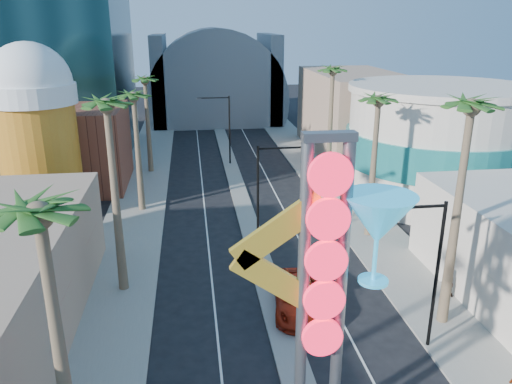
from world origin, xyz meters
name	(u,v)px	position (x,y,z in m)	size (l,w,h in m)	color
sidewalk_west	(141,192)	(-9.50, 35.00, 0.07)	(5.00, 100.00, 0.15)	gray
sidewalk_east	(329,184)	(9.50, 35.00, 0.07)	(5.00, 100.00, 0.15)	gray
median	(235,179)	(0.00, 38.00, 0.07)	(1.60, 84.00, 0.15)	gray
brick_filler_west	(75,148)	(-16.00, 38.00, 4.00)	(10.00, 10.00, 8.00)	brown
filler_east	(354,113)	(16.00, 48.00, 5.00)	(10.00, 20.00, 10.00)	tan
beer_mug	(36,126)	(-17.00, 30.00, 7.84)	(7.00, 7.00, 14.50)	#C4631A
turquoise_building	(436,143)	(18.00, 30.00, 5.25)	(16.60, 16.60, 10.60)	beige
canopy	(216,95)	(0.00, 72.00, 4.31)	(22.00, 16.00, 22.00)	slate
neon_sign	(345,275)	(0.82, 2.96, 7.31)	(6.53, 2.60, 12.55)	gray
streetlight_0	(266,189)	(0.55, 20.00, 4.88)	(3.79, 0.25, 8.00)	black
streetlight_1	(225,123)	(-0.55, 44.00, 4.88)	(3.79, 0.25, 8.00)	black
streetlight_2	(429,263)	(6.72, 8.00, 4.83)	(3.45, 0.25, 8.00)	black
palm_0	(42,233)	(-9.00, 2.00, 9.93)	(2.40, 2.40, 11.70)	brown
palm_1	(108,118)	(-9.00, 16.00, 10.82)	(2.40, 2.40, 12.70)	brown
palm_2	(134,104)	(-9.00, 30.00, 9.48)	(2.40, 2.40, 11.20)	brown
palm_3	(145,86)	(-9.00, 42.00, 9.48)	(2.40, 2.40, 11.20)	brown
palm_5	(469,123)	(9.00, 10.00, 11.27)	(2.40, 2.40, 13.20)	brown
palm_6	(378,109)	(9.00, 22.00, 9.93)	(2.40, 2.40, 11.70)	brown
palm_7	(333,79)	(9.00, 34.00, 10.82)	(2.40, 2.40, 12.70)	brown
red_pickup	(298,296)	(1.33, 12.36, 0.85)	(2.83, 6.13, 1.70)	#A3200C
pedestrian_b	(447,283)	(10.47, 12.40, 1.05)	(0.87, 0.68, 1.79)	gray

